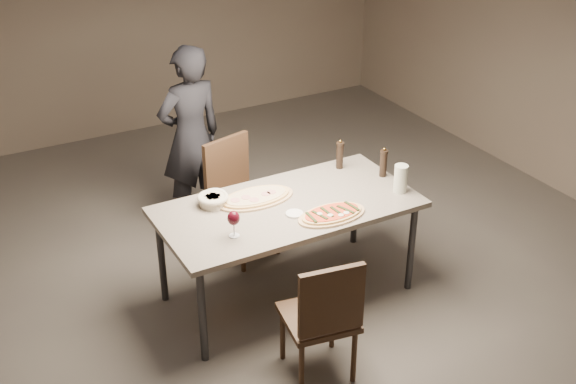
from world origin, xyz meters
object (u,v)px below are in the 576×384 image
bread_basket (213,199)px  carafe (401,179)px  chair_near (324,314)px  diner (191,137)px  ham_pizza (256,198)px  pepper_mill_left (340,155)px  zucchini_pizza (332,214)px  chair_far (237,191)px  dining_table (288,212)px

bread_basket → carafe: bearing=-20.1°
chair_near → diner: bearing=97.5°
ham_pizza → pepper_mill_left: (0.78, 0.14, 0.09)m
zucchini_pizza → pepper_mill_left: 0.75m
chair_near → chair_far: bearing=92.6°
bread_basket → diner: size_ratio=0.14×
zucchini_pizza → dining_table: bearing=145.9°
dining_table → bread_basket: bread_basket is taller
dining_table → chair_far: size_ratio=1.91×
chair_far → diner: size_ratio=0.61×
dining_table → pepper_mill_left: bearing=26.9°
chair_far → zucchini_pizza: bearing=88.2°
zucchini_pizza → ham_pizza: size_ratio=0.88×
ham_pizza → dining_table: bearing=-52.4°
dining_table → zucchini_pizza: size_ratio=3.62×
dining_table → zucchini_pizza: bearing=-57.2°
zucchini_pizza → chair_near: bearing=-102.0°
chair_far → diner: bearing=-93.8°
chair_near → chair_far: size_ratio=0.94×
ham_pizza → diner: 1.16m
carafe → diner: (-0.97, 1.55, -0.07)m
pepper_mill_left → chair_near: pepper_mill_left is taller
pepper_mill_left → chair_far: 0.86m
ham_pizza → chair_near: (-0.08, -1.06, -0.27)m
chair_far → chair_near: bearing=68.4°
zucchini_pizza → diner: size_ratio=0.32×
zucchini_pizza → diner: diner is taller
pepper_mill_left → chair_far: (-0.68, 0.41, -0.33)m
ham_pizza → chair_far: chair_far is taller
zucchini_pizza → diner: bearing=125.5°
carafe → pepper_mill_left: bearing=108.3°
ham_pizza → pepper_mill_left: size_ratio=2.41×
zucchini_pizza → pepper_mill_left: bearing=76.7°
carafe → chair_near: (-1.04, -0.67, -0.35)m
carafe → diner: diner is taller
ham_pizza → bread_basket: size_ratio=2.60×
carafe → chair_near: carafe is taller
diner → bread_basket: bearing=68.8°
ham_pizza → bread_basket: (-0.30, 0.07, 0.03)m
pepper_mill_left → chair_far: size_ratio=0.25×
pepper_mill_left → zucchini_pizza: bearing=-126.4°
bread_basket → chair_near: 1.19m
zucchini_pizza → ham_pizza: (-0.34, 0.45, -0.00)m
zucchini_pizza → ham_pizza: bearing=149.9°
dining_table → zucchini_pizza: 0.34m
zucchini_pizza → bread_basket: 0.83m
zucchini_pizza → ham_pizza: 0.57m
dining_table → chair_near: (-0.24, -0.89, -0.19)m
pepper_mill_left → dining_table: bearing=-153.1°
zucchini_pizza → pepper_mill_left: (0.44, 0.60, 0.09)m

